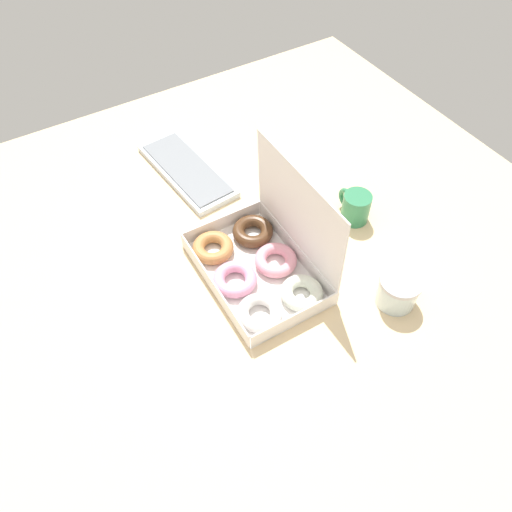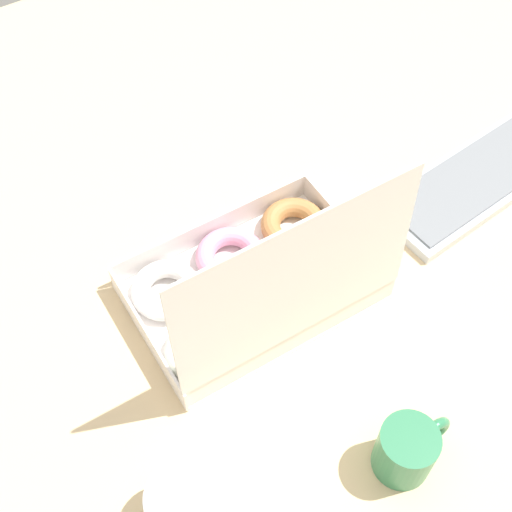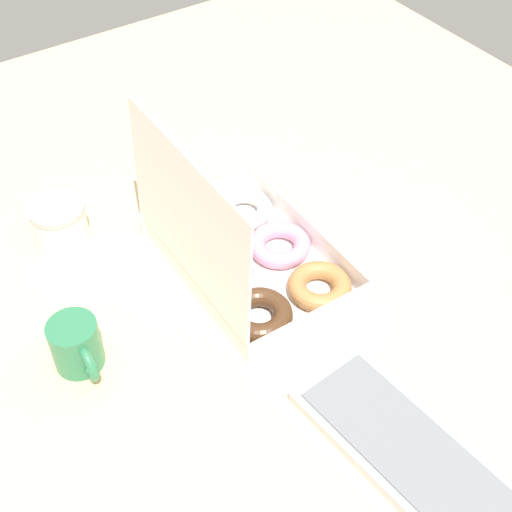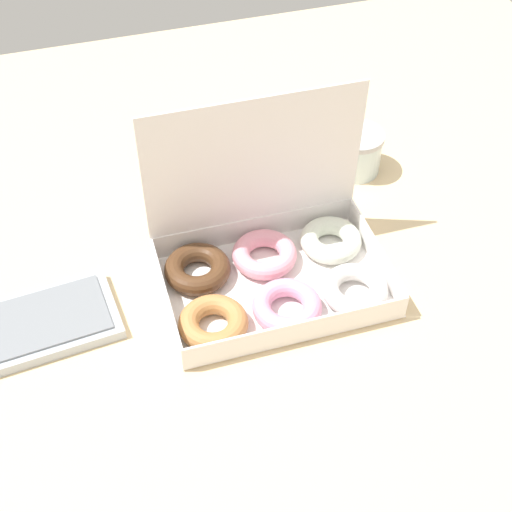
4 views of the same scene
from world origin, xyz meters
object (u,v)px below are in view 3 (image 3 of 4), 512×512
Objects in this scene: coffee_mug at (77,345)px; keyboard at (412,456)px; donut_box at (246,256)px; glass_jar at (60,223)px.

keyboard is at bearing -142.40° from coffee_mug.
donut_box is at bearing -0.95° from keyboard.
glass_jar is (24.84, 23.60, 0.66)cm from donut_box.
keyboard is (-43.49, 0.72, -2.49)cm from donut_box.
glass_jar is (68.33, 22.87, 3.15)cm from keyboard.
donut_box is 3.64× the size of glass_jar.
coffee_mug is (-2.55, 32.26, 0.88)cm from donut_box.
coffee_mug reaches higher than keyboard.
donut_box is 0.99× the size of keyboard.
donut_box reaches higher than keyboard.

